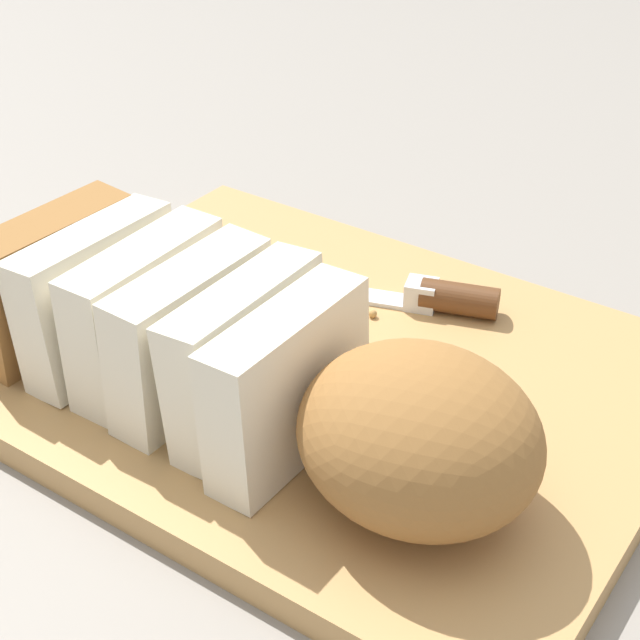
% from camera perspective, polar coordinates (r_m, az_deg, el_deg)
% --- Properties ---
extents(ground_plane, '(3.00, 3.00, 0.00)m').
position_cam_1_polar(ground_plane, '(0.60, 0.00, -3.88)').
color(ground_plane, gray).
extents(cutting_board, '(0.42, 0.32, 0.02)m').
position_cam_1_polar(cutting_board, '(0.60, 0.00, -3.16)').
color(cutting_board, tan).
rests_on(cutting_board, ground_plane).
extents(bread_loaf, '(0.34, 0.12, 0.09)m').
position_cam_1_polar(bread_loaf, '(0.52, -3.53, -2.76)').
color(bread_loaf, '#996633').
rests_on(bread_loaf, cutting_board).
extents(bread_knife, '(0.26, 0.10, 0.02)m').
position_cam_1_polar(bread_knife, '(0.65, 4.57, 1.58)').
color(bread_knife, silver).
rests_on(bread_knife, cutting_board).
extents(crumb_near_knife, '(0.01, 0.01, 0.01)m').
position_cam_1_polar(crumb_near_knife, '(0.64, 2.83, 0.47)').
color(crumb_near_knife, tan).
rests_on(crumb_near_knife, cutting_board).
extents(crumb_near_loaf, '(0.00, 0.00, 0.00)m').
position_cam_1_polar(crumb_near_loaf, '(0.56, 0.51, -5.00)').
color(crumb_near_loaf, tan).
rests_on(crumb_near_loaf, cutting_board).
extents(crumb_stray_left, '(0.00, 0.00, 0.00)m').
position_cam_1_polar(crumb_stray_left, '(0.53, -2.65, -7.27)').
color(crumb_stray_left, tan).
rests_on(crumb_stray_left, cutting_board).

